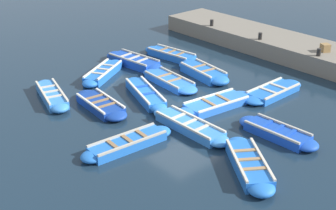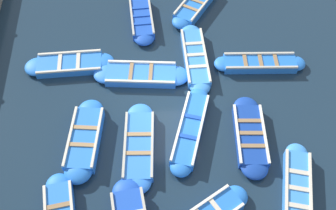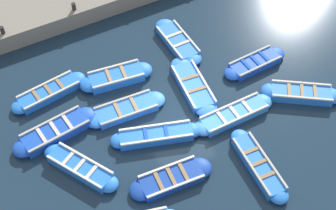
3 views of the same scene
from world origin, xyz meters
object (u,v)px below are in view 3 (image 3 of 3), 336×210
Objects in this scene: boat_stern_in at (56,132)px; boat_drifting at (171,179)px; boat_inner_gap at (301,93)px; boat_mid_row at (193,86)px; boat_far_corner at (255,63)px; boat_outer_right at (156,135)px; boat_centre at (49,92)px; boat_tucked at (126,109)px; boat_outer_left at (116,77)px; boat_end_of_row at (259,165)px; bollard_mid_south at (74,7)px; boat_broadside at (81,167)px; boat_bow_out at (234,114)px; bollard_south at (2,30)px; boat_near_quay at (178,41)px.

boat_stern_in reaches higher than boat_drifting.
boat_inner_gap is (-3.09, -9.80, -0.01)m from boat_stern_in.
boat_inner_gap is (-2.58, -3.78, 0.04)m from boat_mid_row.
boat_drifting is at bearing 97.95° from boat_inner_gap.
boat_outer_right is at bearing 103.53° from boat_far_corner.
boat_tucked is (-2.38, -2.48, -0.02)m from boat_centre.
boat_centre is 2.92m from boat_outer_left.
bollard_mid_south reaches higher than boat_end_of_row.
boat_inner_gap is at bearing -125.29° from boat_outer_left.
boat_inner_gap is at bearing -96.48° from boat_broadside.
bollard_mid_south is (4.31, 0.14, 0.83)m from boat_outer_left.
boat_bow_out is at bearing -95.76° from boat_broadside.
boat_outer_left is 7.18m from boat_end_of_row.
boat_broadside reaches higher than boat_far_corner.
boat_stern_in reaches higher than boat_inner_gap.
boat_mid_row is (-2.01, -2.70, -0.05)m from boat_outer_left.
boat_bow_out is 2.50m from boat_end_of_row.
boat_end_of_row is at bearing -149.52° from bollard_south.
boat_drifting is at bearing 178.96° from bollard_mid_south.
boat_inner_gap is (-2.40, -0.68, 0.02)m from boat_far_corner.
boat_mid_row is at bearing 164.15° from boat_near_quay.
boat_bow_out and boat_far_corner have the same top height.
boat_inner_gap is at bearing -124.30° from boat_mid_row.
boat_inner_gap reaches higher than boat_broadside.
bollard_mid_south is (10.90, 2.99, 0.88)m from boat_end_of_row.
boat_mid_row is (-2.71, 0.77, 0.00)m from boat_near_quay.
boat_outer_right reaches higher than boat_centre.
boat_near_quay is 9.80× the size of bollard_mid_south.
boat_outer_left reaches higher than boat_outer_right.
boat_end_of_row is (-1.06, -3.17, -0.00)m from boat_drifting.
boat_inner_gap is (-5.29, -3.01, 0.04)m from boat_near_quay.
boat_end_of_row is at bearing -164.64° from bollard_mid_south.
boat_drifting is 9.47× the size of bollard_mid_south.
boat_end_of_row is at bearing -137.65° from boat_outer_right.
boat_broadside is (-1.71, 2.70, 0.04)m from boat_tucked.
boat_bow_out is 3.13m from boat_far_corner.
bollard_mid_south reaches higher than boat_broadside.
bollard_mid_south is (7.81, -2.93, 0.85)m from boat_broadside.
bollard_mid_south is at bearing 22.53° from boat_bow_out.
boat_outer_left is (3.55, 0.08, 0.02)m from boat_outer_right.
bollard_mid_south is (5.80, -3.18, 0.84)m from boat_stern_in.
boat_inner_gap is 13.44m from bollard_south.
boat_near_quay is (0.12, -6.33, -0.03)m from boat_centre.
boat_bow_out is 6.48m from boat_broadside.
boat_bow_out is 3.14m from boat_inner_gap.
boat_mid_row is 3.09m from boat_tucked.
boat_far_corner is 5.88m from boat_outer_right.
boat_drifting is at bearing 71.56° from boat_end_of_row.
boat_drifting is (-6.12, -2.54, -0.01)m from boat_centre.
boat_mid_row is 1.06× the size of boat_tucked.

